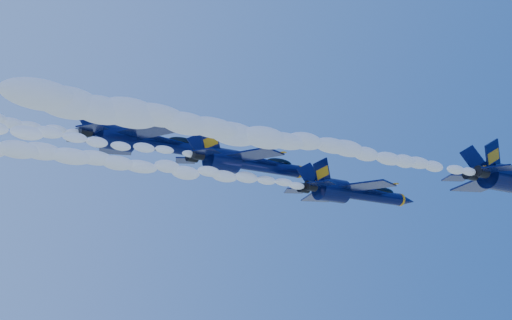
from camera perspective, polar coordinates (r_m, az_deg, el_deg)
smoke_trail_jet_lead at (r=58.95m, az=2.91°, el=1.50°), size 45.41×2.37×2.13m
jet_second at (r=79.38m, az=7.87°, el=-2.60°), size 16.55×13.57×6.15m
smoke_trail_jet_second at (r=63.64m, az=-12.46°, el=0.01°), size 45.41×2.11×1.90m
jet_third at (r=75.07m, az=-0.67°, el=-0.24°), size 15.92×13.06×5.92m
jet_fourth at (r=84.18m, az=-8.83°, el=1.47°), size 19.04×15.62×7.08m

